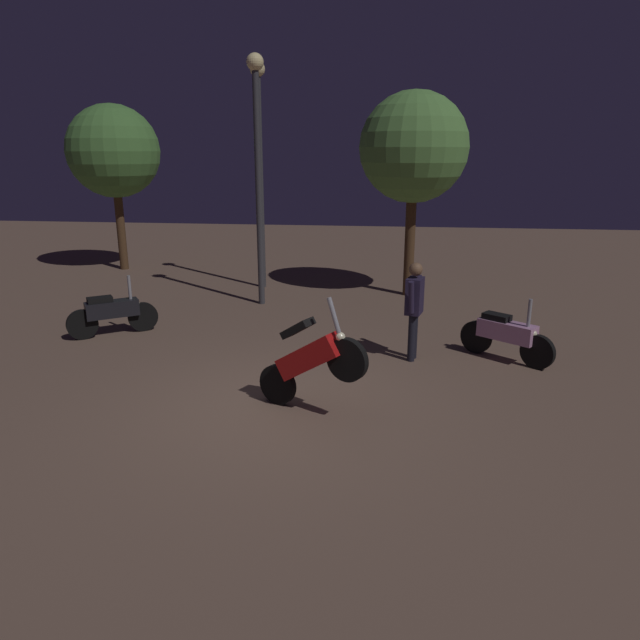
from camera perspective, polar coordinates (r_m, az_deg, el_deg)
ground_plane at (r=8.03m, az=-4.34°, el=-8.46°), size 40.00×40.00×0.00m
motorcycle_red_foreground at (r=7.55m, az=-0.95°, el=-3.97°), size 1.53×0.84×1.63m
motorcycle_pink_parked_left at (r=10.05m, az=17.79°, el=-1.41°), size 1.37×1.10×1.11m
motorcycle_black_parked_right at (r=11.58m, az=-19.70°, el=0.70°), size 1.41×1.05×1.11m
person_rider_beside at (r=9.58m, az=9.23°, el=1.67°), size 0.32×0.66×1.64m
streetlamp_near at (r=14.63m, az=-5.94°, el=16.24°), size 0.36×0.36×5.36m
streetlamp_far at (r=12.93m, az=-6.14°, el=16.06°), size 0.36×0.36×5.28m
tree_left_bg at (r=17.88m, az=-19.59°, el=15.27°), size 2.56×2.56×4.62m
tree_center_bg at (r=13.87m, az=9.18°, el=16.29°), size 2.48×2.48×4.67m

